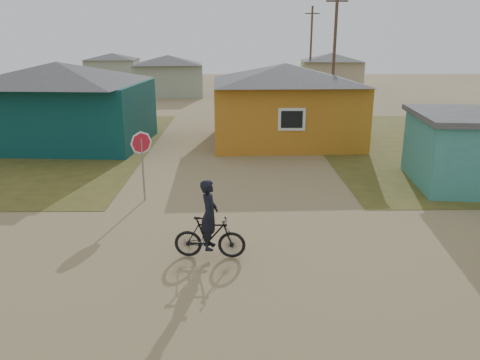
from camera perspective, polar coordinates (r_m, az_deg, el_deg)
name	(u,v)px	position (r m, az deg, el deg)	size (l,w,h in m)	color
ground	(236,274)	(10.71, -0.48, -11.42)	(120.00, 120.00, 0.00)	#907C53
house_teal	(60,103)	(24.62, -21.09, 8.77)	(8.93, 7.08, 4.00)	#093635
house_yellow	(285,102)	(23.75, 5.48, 9.43)	(7.72, 6.76, 3.90)	#B6711C
house_pale_west	(168,75)	(43.95, -8.73, 12.56)	(7.04, 6.15, 3.60)	gray
house_beige_east	(331,70)	(50.53, 11.02, 13.00)	(6.95, 6.05, 3.60)	tan
house_pale_north	(113,68)	(57.25, -15.24, 13.06)	(6.28, 5.81, 3.40)	gray
utility_pole_near	(334,53)	(32.10, 11.42, 14.95)	(1.40, 0.20, 8.00)	#4D3A2E
utility_pole_far	(311,48)	(48.02, 8.63, 15.65)	(1.40, 0.20, 8.00)	#4D3A2E
stop_sign	(142,150)	(15.16, -11.89, 3.65)	(0.73, 0.25, 2.28)	gray
cyclist	(210,230)	(11.20, -3.73, -6.08)	(1.75, 0.65, 1.95)	black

